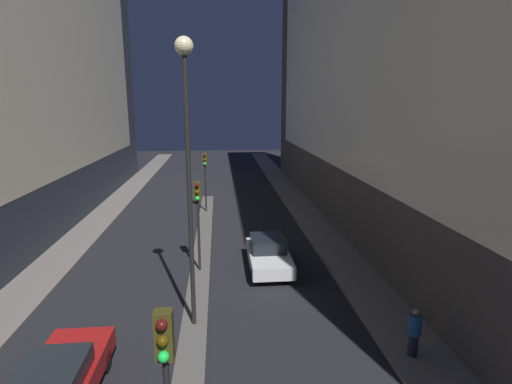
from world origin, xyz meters
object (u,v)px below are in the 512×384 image
(traffic_light_near, at_px, (166,371))
(traffic_light_far, at_px, (205,169))
(traffic_light_mid, at_px, (198,206))
(pedestrian_on_right_sidewalk, at_px, (414,331))
(street_lamp, at_px, (187,131))
(car_right_lane, at_px, (268,254))

(traffic_light_near, bearing_deg, traffic_light_far, 90.00)
(traffic_light_mid, relative_size, pedestrian_on_right_sidewalk, 2.73)
(street_lamp, relative_size, pedestrian_on_right_sidewalk, 6.23)
(traffic_light_mid, relative_size, car_right_lane, 1.01)
(car_right_lane, bearing_deg, pedestrian_on_right_sidewalk, -64.24)
(traffic_light_mid, height_order, pedestrian_on_right_sidewalk, traffic_light_mid)
(traffic_light_near, height_order, traffic_light_mid, same)
(traffic_light_mid, relative_size, street_lamp, 0.44)
(traffic_light_near, xyz_separation_m, traffic_light_far, (0.00, 22.27, 0.00))
(car_right_lane, xyz_separation_m, pedestrian_on_right_sidewalk, (3.60, -7.46, 0.23))
(traffic_light_near, xyz_separation_m, street_lamp, (0.00, 6.88, 3.72))
(traffic_light_far, xyz_separation_m, pedestrian_on_right_sidewalk, (6.90, -17.99, -2.28))
(traffic_light_near, distance_m, pedestrian_on_right_sidewalk, 8.43)
(traffic_light_near, distance_m, street_lamp, 7.82)
(traffic_light_mid, distance_m, car_right_lane, 4.15)
(traffic_light_near, bearing_deg, car_right_lane, 74.30)
(traffic_light_mid, xyz_separation_m, pedestrian_on_right_sidewalk, (6.90, -7.32, -2.28))
(pedestrian_on_right_sidewalk, bearing_deg, street_lamp, 159.33)
(traffic_light_near, relative_size, pedestrian_on_right_sidewalk, 2.73)
(street_lamp, distance_m, car_right_lane, 8.56)
(traffic_light_mid, bearing_deg, street_lamp, -90.00)
(pedestrian_on_right_sidewalk, bearing_deg, traffic_light_mid, 133.32)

